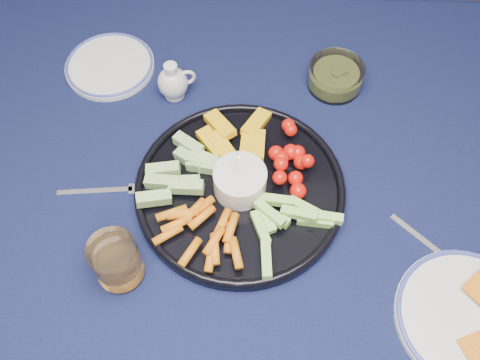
{
  "coord_description": "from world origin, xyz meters",
  "views": [
    {
      "loc": [
        0.01,
        -0.44,
        1.55
      ],
      "look_at": [
        -0.0,
        0.03,
        0.79
      ],
      "focal_mm": 40.0,
      "sensor_mm": 36.0,
      "label": 1
    }
  ],
  "objects_px": {
    "cheese_plate": "(469,317)",
    "side_plate_extra": "(110,65)",
    "juice_tumbler": "(117,262)",
    "crudite_platter": "(238,187)",
    "creamer_pitcher": "(173,82)",
    "pickle_bowl": "(335,77)",
    "dining_table": "(240,229)"
  },
  "relations": [
    {
      "from": "crudite_platter",
      "to": "creamer_pitcher",
      "type": "bearing_deg",
      "value": 120.78
    },
    {
      "from": "dining_table",
      "to": "juice_tumbler",
      "type": "xyz_separation_m",
      "value": [
        -0.18,
        -0.13,
        0.13
      ]
    },
    {
      "from": "dining_table",
      "to": "pickle_bowl",
      "type": "relative_size",
      "value": 15.75
    },
    {
      "from": "dining_table",
      "to": "crudite_platter",
      "type": "xyz_separation_m",
      "value": [
        -0.0,
        0.03,
        0.11
      ]
    },
    {
      "from": "creamer_pitcher",
      "to": "cheese_plate",
      "type": "xyz_separation_m",
      "value": [
        0.48,
        -0.43,
        -0.02
      ]
    },
    {
      "from": "dining_table",
      "to": "cheese_plate",
      "type": "relative_size",
      "value": 7.58
    },
    {
      "from": "dining_table",
      "to": "cheese_plate",
      "type": "distance_m",
      "value": 0.41
    },
    {
      "from": "juice_tumbler",
      "to": "pickle_bowl",
      "type": "bearing_deg",
      "value": 48.06
    },
    {
      "from": "dining_table",
      "to": "juice_tumbler",
      "type": "relative_size",
      "value": 18.7
    },
    {
      "from": "pickle_bowl",
      "to": "dining_table",
      "type": "bearing_deg",
      "value": -122.51
    },
    {
      "from": "cheese_plate",
      "to": "pickle_bowl",
      "type": "bearing_deg",
      "value": 110.28
    },
    {
      "from": "creamer_pitcher",
      "to": "juice_tumbler",
      "type": "bearing_deg",
      "value": -97.85
    },
    {
      "from": "dining_table",
      "to": "crudite_platter",
      "type": "relative_size",
      "value": 4.63
    },
    {
      "from": "crudite_platter",
      "to": "cheese_plate",
      "type": "bearing_deg",
      "value": -31.05
    },
    {
      "from": "juice_tumbler",
      "to": "side_plate_extra",
      "type": "bearing_deg",
      "value": 101.18
    },
    {
      "from": "dining_table",
      "to": "crudite_platter",
      "type": "height_order",
      "value": "crudite_platter"
    },
    {
      "from": "pickle_bowl",
      "to": "cheese_plate",
      "type": "xyz_separation_m",
      "value": [
        0.17,
        -0.46,
        -0.01
      ]
    },
    {
      "from": "crudite_platter",
      "to": "creamer_pitcher",
      "type": "xyz_separation_m",
      "value": [
        -0.13,
        0.22,
        0.01
      ]
    },
    {
      "from": "cheese_plate",
      "to": "juice_tumbler",
      "type": "height_order",
      "value": "juice_tumbler"
    },
    {
      "from": "dining_table",
      "to": "creamer_pitcher",
      "type": "relative_size",
      "value": 20.8
    },
    {
      "from": "pickle_bowl",
      "to": "side_plate_extra",
      "type": "height_order",
      "value": "pickle_bowl"
    },
    {
      "from": "dining_table",
      "to": "creamer_pitcher",
      "type": "distance_m",
      "value": 0.3
    },
    {
      "from": "dining_table",
      "to": "juice_tumbler",
      "type": "bearing_deg",
      "value": -145.88
    },
    {
      "from": "crudite_platter",
      "to": "cheese_plate",
      "type": "height_order",
      "value": "crudite_platter"
    },
    {
      "from": "juice_tumbler",
      "to": "side_plate_extra",
      "type": "distance_m",
      "value": 0.44
    },
    {
      "from": "pickle_bowl",
      "to": "juice_tumbler",
      "type": "relative_size",
      "value": 1.19
    },
    {
      "from": "creamer_pitcher",
      "to": "side_plate_extra",
      "type": "distance_m",
      "value": 0.15
    },
    {
      "from": "side_plate_extra",
      "to": "pickle_bowl",
      "type": "bearing_deg",
      "value": -4.08
    },
    {
      "from": "pickle_bowl",
      "to": "cheese_plate",
      "type": "distance_m",
      "value": 0.49
    },
    {
      "from": "cheese_plate",
      "to": "side_plate_extra",
      "type": "distance_m",
      "value": 0.79
    },
    {
      "from": "dining_table",
      "to": "side_plate_extra",
      "type": "relative_size",
      "value": 9.38
    },
    {
      "from": "dining_table",
      "to": "cheese_plate",
      "type": "xyz_separation_m",
      "value": [
        0.35,
        -0.19,
        0.1
      ]
    }
  ]
}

